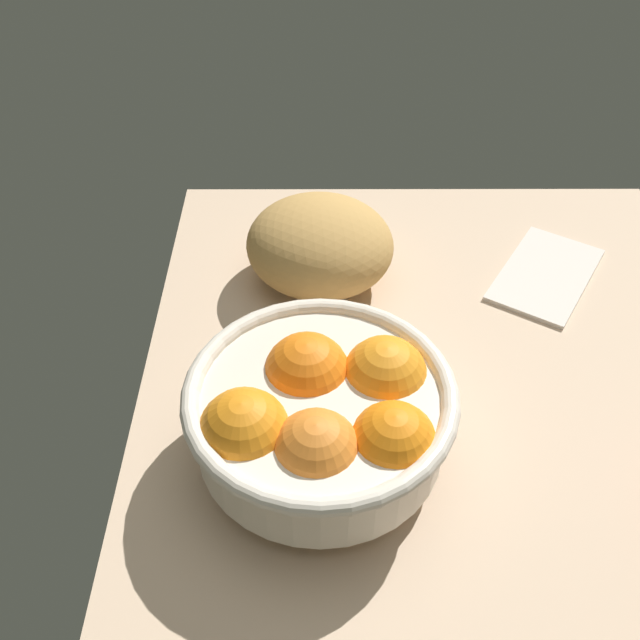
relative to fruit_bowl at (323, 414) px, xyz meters
The scene contains 4 objects.
ground_plane 17.45cm from the fruit_bowl, 128.49° to the left, with size 67.04×60.19×3.00cm, color #CFB090.
fruit_bowl is the anchor object (origin of this frame).
bread_loaf 24.89cm from the fruit_bowl, behind, with size 16.25×15.32×9.57cm, color tan.
napkin_folded 36.46cm from the fruit_bowl, 134.41° to the left, with size 15.46×9.11×0.99cm, color silver.
Camera 1 is at (48.16, -12.61, 53.00)cm, focal length 40.47 mm.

